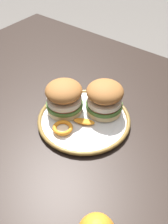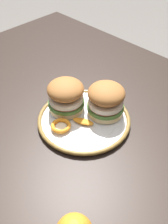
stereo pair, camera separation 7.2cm
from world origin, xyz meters
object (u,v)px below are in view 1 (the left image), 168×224
at_px(sandwich_half_left, 64,97).
at_px(sandwich_half_right, 105,98).
at_px(dinner_plate, 84,119).
at_px(dining_table, 69,144).

bearing_deg(sandwich_half_left, sandwich_half_right, -144.06).
distance_m(dinner_plate, sandwich_half_left, 0.09).
height_order(dinner_plate, sandwich_half_left, sandwich_half_left).
relative_size(sandwich_half_left, sandwich_half_right, 0.99).
distance_m(dining_table, dinner_plate, 0.10).
height_order(dining_table, dinner_plate, dinner_plate).
distance_m(sandwich_half_left, sandwich_half_right, 0.12).
height_order(dining_table, sandwich_half_right, sandwich_half_right).
relative_size(dinner_plate, sandwich_half_right, 1.81).
bearing_deg(sandwich_half_right, dinner_plate, 64.92).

